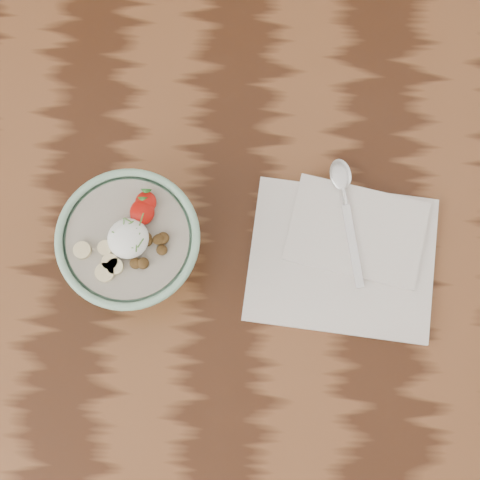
{
  "coord_description": "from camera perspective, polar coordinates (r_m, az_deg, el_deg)",
  "views": [
    {
      "loc": [
        2.21,
        -23.03,
        164.94
      ],
      "look_at": [
        1.44,
        -5.52,
        85.71
      ],
      "focal_mm": 50.0,
      "sensor_mm": 36.0,
      "label": 1
    }
  ],
  "objects": [
    {
      "name": "spoon",
      "position": [
        0.93,
        8.83,
        4.06
      ],
      "size": [
        5.31,
        18.29,
        0.95
      ],
      "rotation": [
        0.0,
        0.0,
        0.18
      ],
      "color": "silver",
      "rests_on": "napkin"
    },
    {
      "name": "table",
      "position": [
        1.02,
        -0.68,
        0.63
      ],
      "size": [
        160.0,
        90.0,
        75.0
      ],
      "color": "#371B0D",
      "rests_on": "ground"
    },
    {
      "name": "napkin",
      "position": [
        0.92,
        8.94,
        -1.13
      ],
      "size": [
        26.69,
        22.91,
        1.54
      ],
      "rotation": [
        0.0,
        0.0,
        -0.09
      ],
      "color": "silver",
      "rests_on": "table"
    },
    {
      "name": "breakfast_bowl",
      "position": [
        0.87,
        -9.18,
        -0.37
      ],
      "size": [
        18.0,
        18.0,
        12.09
      ],
      "rotation": [
        0.0,
        0.0,
        0.33
      ],
      "color": "#8AB99C",
      "rests_on": "table"
    }
  ]
}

